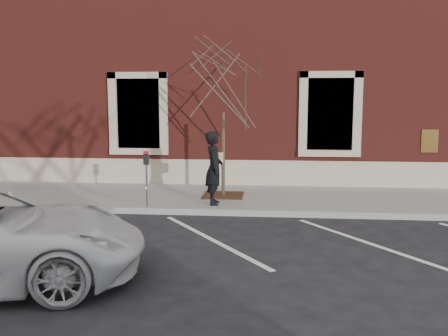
# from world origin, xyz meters

# --- Properties ---
(ground) EXTENTS (120.00, 120.00, 0.00)m
(ground) POSITION_xyz_m (0.00, 0.00, 0.00)
(ground) COLOR #28282B
(ground) RESTS_ON ground
(sidewalk_near) EXTENTS (40.00, 3.50, 0.15)m
(sidewalk_near) POSITION_xyz_m (0.00, 1.75, 0.07)
(sidewalk_near) COLOR #9A9891
(sidewalk_near) RESTS_ON ground
(curb_near) EXTENTS (40.00, 0.12, 0.15)m
(curb_near) POSITION_xyz_m (0.00, -0.05, 0.07)
(curb_near) COLOR #9E9E99
(curb_near) RESTS_ON ground
(parking_stripes) EXTENTS (28.00, 4.40, 0.01)m
(parking_stripes) POSITION_xyz_m (0.00, -2.20, 0.00)
(parking_stripes) COLOR silver
(parking_stripes) RESTS_ON ground
(building_civic) EXTENTS (40.00, 8.62, 8.00)m
(building_civic) POSITION_xyz_m (0.00, 7.74, 4.00)
(building_civic) COLOR maroon
(building_civic) RESTS_ON ground
(man) EXTENTS (0.51, 0.73, 1.90)m
(man) POSITION_xyz_m (-0.26, 0.57, 1.10)
(man) COLOR black
(man) RESTS_ON sidewalk_near
(parking_meter) EXTENTS (0.13, 0.10, 1.42)m
(parking_meter) POSITION_xyz_m (-1.93, 0.12, 1.14)
(parking_meter) COLOR #595B60
(parking_meter) RESTS_ON sidewalk_near
(tree_grate) EXTENTS (1.12, 1.12, 0.03)m
(tree_grate) POSITION_xyz_m (-0.12, 1.71, 0.16)
(tree_grate) COLOR #482C17
(tree_grate) RESTS_ON sidewalk_near
(sapling) EXTENTS (2.56, 2.56, 4.27)m
(sapling) POSITION_xyz_m (-0.12, 1.71, 3.14)
(sapling) COLOR #4D3A2F
(sapling) RESTS_ON sidewalk_near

